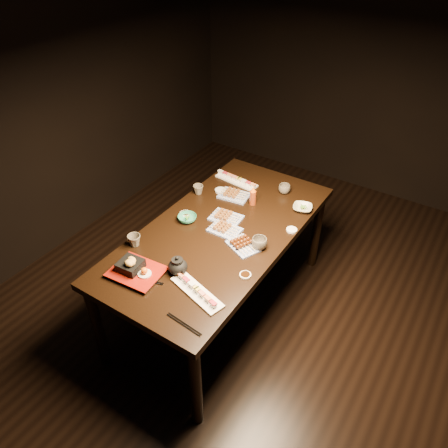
{
  "coord_description": "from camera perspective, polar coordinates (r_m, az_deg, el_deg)",
  "views": [
    {
      "loc": [
        0.93,
        -1.73,
        2.56
      ],
      "look_at": [
        -0.36,
        0.25,
        0.77
      ],
      "focal_mm": 35.0,
      "sensor_mm": 36.0,
      "label": 1
    }
  ],
  "objects": [
    {
      "name": "teacup_far_right",
      "position": [
        3.33,
        7.89,
        4.57
      ],
      "size": [
        0.09,
        0.09,
        0.07
      ],
      "primitive_type": "imported",
      "rotation": [
        0.0,
        0.0,
        -0.01
      ],
      "color": "brown",
      "rests_on": "dining_table"
    },
    {
      "name": "sauce_dish_east",
      "position": [
        2.97,
        8.83,
        -0.77
      ],
      "size": [
        0.09,
        0.09,
        0.01
      ],
      "primitive_type": "cylinder",
      "rotation": [
        0.0,
        0.0,
        0.28
      ],
      "color": "white",
      "rests_on": "dining_table"
    },
    {
      "name": "tempura_tray",
      "position": [
        2.64,
        -11.45,
        -5.53
      ],
      "size": [
        0.32,
        0.27,
        0.11
      ],
      "primitive_type": null,
      "rotation": [
        0.0,
        0.0,
        0.08
      ],
      "color": "black",
      "rests_on": "dining_table"
    },
    {
      "name": "yakitori_plate_center",
      "position": [
        3.03,
        0.28,
        1.12
      ],
      "size": [
        0.23,
        0.17,
        0.05
      ],
      "primitive_type": null,
      "rotation": [
        0.0,
        0.0,
        0.09
      ],
      "color": "#828EB6",
      "rests_on": "dining_table"
    },
    {
      "name": "sauce_dish_nw",
      "position": [
        3.33,
        -0.46,
        4.41
      ],
      "size": [
        0.1,
        0.1,
        0.01
      ],
      "primitive_type": "cylinder",
      "rotation": [
        0.0,
        0.0,
        -0.15
      ],
      "color": "white",
      "rests_on": "dining_table"
    },
    {
      "name": "sushi_platter_near",
      "position": [
        2.5,
        -3.57,
        -8.64
      ],
      "size": [
        0.39,
        0.2,
        0.05
      ],
      "primitive_type": null,
      "rotation": [
        0.0,
        0.0,
        -0.27
      ],
      "color": "white",
      "rests_on": "dining_table"
    },
    {
      "name": "sushi_platter_far",
      "position": [
        3.45,
        1.64,
        5.88
      ],
      "size": [
        0.36,
        0.14,
        0.04
      ],
      "primitive_type": null,
      "rotation": [
        0.0,
        0.0,
        3.04
      ],
      "color": "white",
      "rests_on": "dining_table"
    },
    {
      "name": "yakitori_plate_left",
      "position": [
        3.26,
        1.34,
        4.04
      ],
      "size": [
        0.24,
        0.19,
        0.06
      ],
      "primitive_type": null,
      "rotation": [
        0.0,
        0.0,
        0.12
      ],
      "color": "#828EB6",
      "rests_on": "dining_table"
    },
    {
      "name": "sauce_dish_west",
      "position": [
        3.1,
        -5.09,
        1.36
      ],
      "size": [
        0.1,
        0.1,
        0.01
      ],
      "primitive_type": "cylinder",
      "rotation": [
        0.0,
        0.0,
        0.29
      ],
      "color": "white",
      "rests_on": "dining_table"
    },
    {
      "name": "teacup_mid_right",
      "position": [
        2.78,
        4.64,
        -2.54
      ],
      "size": [
        0.13,
        0.13,
        0.08
      ],
      "primitive_type": "imported",
      "rotation": [
        0.0,
        0.0,
        -0.46
      ],
      "color": "brown",
      "rests_on": "dining_table"
    },
    {
      "name": "chopsticks_se",
      "position": [
        2.37,
        -5.24,
        -12.89
      ],
      "size": [
        0.24,
        0.04,
        0.01
      ],
      "primitive_type": null,
      "rotation": [
        0.0,
        0.0,
        -0.09
      ],
      "color": "black",
      "rests_on": "dining_table"
    },
    {
      "name": "sauce_dish_se",
      "position": [
        2.61,
        2.8,
        -6.68
      ],
      "size": [
        0.09,
        0.09,
        0.01
      ],
      "primitive_type": "cylinder",
      "rotation": [
        0.0,
        0.0,
        -0.41
      ],
      "color": "white",
      "rests_on": "dining_table"
    },
    {
      "name": "ground",
      "position": [
        3.23,
        2.94,
        -15.41
      ],
      "size": [
        5.0,
        5.0,
        0.0
      ],
      "primitive_type": "plane",
      "color": "black",
      "rests_on": "ground"
    },
    {
      "name": "edamame_bowl_green",
      "position": [
        3.03,
        -4.82,
        0.76
      ],
      "size": [
        0.16,
        0.16,
        0.04
      ],
      "primitive_type": "imported",
      "rotation": [
        0.0,
        0.0,
        -0.32
      ],
      "color": "#2E8F68",
      "rests_on": "dining_table"
    },
    {
      "name": "dining_table",
      "position": [
        3.19,
        -0.49,
        -6.12
      ],
      "size": [
        0.97,
        1.83,
        0.75
      ],
      "primitive_type": "cube",
      "rotation": [
        0.0,
        0.0,
        -0.04
      ],
      "color": "black",
      "rests_on": "ground"
    },
    {
      "name": "edamame_bowl_cream",
      "position": [
        3.17,
        10.22,
        2.08
      ],
      "size": [
        0.17,
        0.17,
        0.03
      ],
      "primitive_type": "imported",
      "rotation": [
        0.0,
        0.0,
        0.3
      ],
      "color": "beige",
      "rests_on": "dining_table"
    },
    {
      "name": "yakitori_plate_right",
      "position": [
        2.92,
        0.11,
        -0.47
      ],
      "size": [
        0.21,
        0.15,
        0.05
      ],
      "primitive_type": null,
      "rotation": [
        0.0,
        0.0,
        0.0
      ],
      "color": "#828EB6",
      "rests_on": "dining_table"
    },
    {
      "name": "teacup_far_left",
      "position": [
        3.3,
        -3.38,
        4.52
      ],
      "size": [
        0.1,
        0.1,
        0.07
      ],
      "primitive_type": "imported",
      "rotation": [
        0.0,
        0.0,
        -0.33
      ],
      "color": "brown",
      "rests_on": "dining_table"
    },
    {
      "name": "tsukune_plate",
      "position": [
        2.79,
        2.5,
        -2.61
      ],
      "size": [
        0.25,
        0.22,
        0.05
      ],
      "primitive_type": null,
      "rotation": [
        0.0,
        0.0,
        -0.42
      ],
      "color": "#828EB6",
      "rests_on": "dining_table"
    },
    {
      "name": "teapot",
      "position": [
        2.61,
        -6.09,
        -5.33
      ],
      "size": [
        0.18,
        0.18,
        0.12
      ],
      "primitive_type": null,
      "rotation": [
        0.0,
        0.0,
        -0.4
      ],
      "color": "black",
      "rests_on": "dining_table"
    },
    {
      "name": "teacup_near_left",
      "position": [
        2.85,
        -11.64,
        -2.12
      ],
      "size": [
        0.11,
        0.11,
        0.08
      ],
      "primitive_type": "imported",
      "rotation": [
        0.0,
        0.0,
        0.32
      ],
      "color": "brown",
      "rests_on": "dining_table"
    },
    {
      "name": "chopsticks_near",
      "position": [
        2.62,
        -10.08,
        -7.33
      ],
      "size": [
        0.2,
        0.09,
        0.01
      ],
      "primitive_type": null,
      "rotation": [
        0.0,
        0.0,
        0.33
      ],
      "color": "black",
      "rests_on": "dining_table"
    },
    {
      "name": "condiment_bottle",
      "position": [
        3.16,
        3.79,
        3.72
      ],
      "size": [
        0.06,
        0.06,
        0.15
      ],
      "primitive_type": "cylinder",
      "rotation": [
        0.0,
        0.0,
        0.26
      ],
      "color": "maroon",
      "rests_on": "dining_table"
    }
  ]
}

